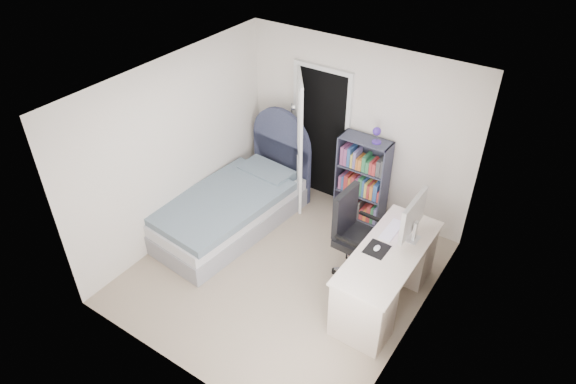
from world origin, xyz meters
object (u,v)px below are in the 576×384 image
Objects in this scene: bed at (235,205)px; floor_lamp at (292,157)px; bookcase at (362,182)px; desk at (387,274)px; office_chair at (354,231)px; nightstand at (282,165)px.

floor_lamp is at bearing 79.17° from bed.
bookcase is 1.68m from desk.
office_chair is at bearing -33.54° from floor_lamp.
office_chair is at bearing 2.22° from bed.
desk reaches higher than nightstand.
floor_lamp reaches higher than office_chair.
bookcase is (1.40, 1.16, 0.27)m from bed.
nightstand is 1.40m from bookcase.
office_chair is (0.44, -1.09, 0.07)m from bookcase.
bed reaches higher than desk.
desk is 0.66m from office_chair.
bed is 2.42m from desk.
nightstand is 2.15m from office_chair.
desk is (2.41, -0.17, 0.12)m from bed.
bed reaches higher than office_chair.
floor_lamp is at bearing 148.99° from desk.
bookcase is 0.91× the size of desk.
nightstand is at bearing 172.71° from floor_lamp.
bookcase is at bearing 0.75° from floor_lamp.
bed is at bearing -90.51° from nightstand.
nightstand is at bearing 150.75° from desk.
bookcase is at bearing 127.29° from desk.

